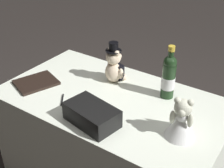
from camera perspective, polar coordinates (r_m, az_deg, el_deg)
reception_table at (r=2.10m, az=-0.00°, el=-10.93°), size 1.40×0.80×0.73m
teddy_bear_groom at (r=2.01m, az=0.47°, el=3.40°), size 0.15×0.14×0.28m
teddy_bear_bride at (r=1.58m, az=12.96°, el=-6.39°), size 0.17×0.21×0.23m
champagne_bottle at (r=1.85m, az=10.58°, el=1.45°), size 0.08×0.08×0.34m
signing_pen at (r=1.88m, az=-9.33°, el=-3.03°), size 0.08×0.11×0.01m
gift_case_black at (r=1.65m, az=-3.81°, el=-5.77°), size 0.32×0.22×0.10m
guestbook at (r=2.09m, az=-14.04°, el=0.29°), size 0.29×0.32×0.02m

